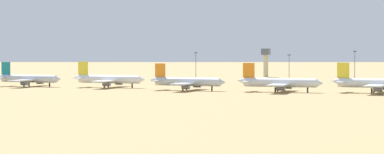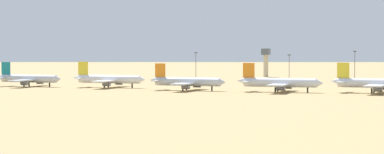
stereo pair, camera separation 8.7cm
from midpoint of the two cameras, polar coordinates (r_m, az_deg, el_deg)
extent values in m
plane|color=tan|center=(337.86, -0.30, -1.03)|extent=(4000.00, 4000.00, 0.00)
pyramid|color=slate|center=(1525.75, -6.23, 3.75)|extent=(245.27, 174.86, 119.32)
pyramid|color=slate|center=(1348.62, 3.64, 3.16)|extent=(427.27, 414.12, 81.87)
cylinder|color=silver|center=(379.77, -12.28, -0.12)|extent=(30.59, 4.41, 3.81)
cone|color=silver|center=(371.19, -10.12, -0.16)|extent=(2.93, 3.68, 3.62)
cone|color=silver|center=(388.86, -14.35, 0.00)|extent=(3.88, 3.32, 3.24)
cube|color=#14727A|center=(386.90, -13.96, 0.65)|extent=(4.97, 0.57, 6.20)
cube|color=silver|center=(390.22, -13.64, -0.01)|extent=(3.18, 6.54, 0.34)
cube|color=silver|center=(383.89, -14.27, -0.05)|extent=(3.18, 6.54, 0.34)
cube|color=silver|center=(379.29, -12.16, -0.21)|extent=(7.08, 30.64, 0.53)
cylinder|color=slate|center=(384.92, -11.47, -0.36)|extent=(3.47, 2.16, 2.10)
cylinder|color=slate|center=(372.80, -12.62, -0.46)|extent=(3.47, 2.16, 2.10)
cylinder|color=black|center=(373.85, -10.78, -0.60)|extent=(0.67, 0.67, 2.10)
cylinder|color=black|center=(382.60, -12.28, -0.54)|extent=(0.67, 0.67, 2.10)
cylinder|color=black|center=(378.74, -12.65, -0.58)|extent=(0.67, 0.67, 2.10)
cylinder|color=white|center=(363.85, -6.32, -0.16)|extent=(31.68, 5.86, 3.94)
cone|color=white|center=(357.26, -3.81, -0.20)|extent=(3.18, 3.91, 3.74)
cone|color=white|center=(371.10, -8.74, -0.04)|extent=(4.13, 3.58, 3.35)
cube|color=yellow|center=(369.47, -8.28, 0.67)|extent=(5.14, 0.80, 6.40)
cube|color=white|center=(373.18, -8.01, -0.05)|extent=(3.55, 6.87, 0.35)
cube|color=white|center=(366.10, -8.55, -0.10)|extent=(3.55, 6.87, 0.35)
cube|color=white|center=(363.48, -6.18, -0.26)|extent=(8.61, 31.85, 0.55)
cylinder|color=slate|center=(369.91, -5.58, -0.42)|extent=(3.67, 2.38, 2.17)
cylinder|color=slate|center=(356.40, -6.51, -0.53)|extent=(3.67, 2.38, 2.17)
cylinder|color=black|center=(359.31, -4.58, -0.67)|extent=(0.69, 0.69, 2.17)
cylinder|color=black|center=(366.75, -6.38, -0.62)|extent=(0.69, 0.69, 2.17)
cylinder|color=black|center=(362.44, -6.69, -0.66)|extent=(0.69, 0.69, 2.17)
cylinder|color=silver|center=(337.25, -0.35, -0.36)|extent=(30.61, 3.93, 3.82)
cone|color=silver|center=(331.59, 2.33, -0.40)|extent=(2.88, 3.64, 3.63)
cone|color=silver|center=(343.60, -2.93, -0.22)|extent=(3.83, 3.26, 3.25)
cube|color=orange|center=(342.14, -2.44, 0.52)|extent=(4.97, 0.49, 6.21)
cube|color=silver|center=(345.82, -2.18, -0.23)|extent=(3.08, 6.51, 0.34)
cube|color=silver|center=(338.81, -2.69, -0.28)|extent=(3.08, 6.51, 0.34)
cube|color=silver|center=(336.93, -0.20, -0.46)|extent=(6.60, 30.62, 0.54)
cylinder|color=slate|center=(343.35, 0.38, -0.63)|extent=(3.45, 2.11, 2.10)
cylinder|color=slate|center=(329.98, -0.49, -0.75)|extent=(3.45, 2.11, 2.10)
cylinder|color=black|center=(333.37, 1.52, -0.90)|extent=(0.67, 0.67, 2.10)
cylinder|color=black|center=(340.06, -0.43, -0.84)|extent=(0.67, 0.67, 2.10)
cylinder|color=black|center=(335.79, -0.72, -0.87)|extent=(0.67, 0.67, 2.10)
cylinder|color=silver|center=(327.54, 6.68, -0.42)|extent=(31.95, 5.50, 3.97)
cone|color=silver|center=(324.50, 9.67, -0.46)|extent=(3.16, 3.91, 3.78)
cone|color=silver|center=(331.44, 3.76, -0.28)|extent=(4.13, 3.57, 3.38)
cube|color=orange|center=(330.43, 4.32, 0.52)|extent=(5.18, 0.74, 6.46)
cube|color=silver|center=(334.47, 4.49, -0.29)|extent=(3.50, 6.90, 0.36)
cube|color=silver|center=(326.76, 4.15, -0.35)|extent=(3.50, 6.90, 0.36)
cube|color=silver|center=(327.37, 6.85, -0.53)|extent=(8.28, 32.08, 0.56)
cylinder|color=slate|center=(334.55, 7.27, -0.71)|extent=(3.68, 2.36, 2.19)
cylinder|color=slate|center=(319.95, 6.76, -0.84)|extent=(3.68, 2.36, 2.19)
cylinder|color=black|center=(325.48, 8.76, -0.99)|extent=(0.70, 0.70, 2.19)
cylinder|color=black|center=(330.33, 6.51, -0.93)|extent=(0.70, 0.70, 2.19)
cylinder|color=black|center=(325.68, 6.34, -0.98)|extent=(0.70, 0.70, 2.19)
cylinder|color=silver|center=(326.78, 13.83, -0.46)|extent=(32.62, 5.67, 4.06)
cone|color=silver|center=(330.30, 10.82, -0.30)|extent=(4.22, 3.65, 3.45)
cube|color=yellow|center=(329.36, 11.41, 0.51)|extent=(5.29, 0.77, 6.59)
cube|color=silver|center=(333.50, 11.55, -0.32)|extent=(3.59, 7.05, 0.37)
cube|color=silver|center=(325.59, 11.24, -0.38)|extent=(3.59, 7.05, 0.37)
cube|color=silver|center=(326.63, 14.00, -0.57)|extent=(8.51, 32.77, 0.57)
cylinder|color=slate|center=(334.02, 14.40, -0.76)|extent=(3.76, 2.41, 2.23)
cylinder|color=slate|center=(319.04, 13.94, -0.89)|extent=(3.76, 2.41, 2.23)
cylinder|color=black|center=(329.60, 13.64, -0.99)|extent=(0.71, 0.71, 2.23)
cylinder|color=black|center=(324.81, 13.48, -1.03)|extent=(0.71, 0.71, 2.23)
cylinder|color=#C6B793|center=(497.23, 5.62, 0.85)|extent=(3.20, 3.20, 14.60)
cube|color=#4C5660|center=(497.10, 5.63, 1.93)|extent=(5.20, 5.20, 4.12)
cylinder|color=#59595E|center=(445.40, 7.38, 0.69)|extent=(0.36, 0.36, 14.75)
cube|color=#333333|center=(445.26, 7.39, 1.67)|extent=(1.80, 0.50, 0.50)
cylinder|color=#59595E|center=(430.91, 12.25, 0.76)|extent=(0.36, 0.36, 17.01)
cube|color=#333333|center=(430.78, 12.26, 1.92)|extent=(1.80, 0.50, 0.50)
cylinder|color=#59595E|center=(451.83, 0.29, 0.81)|extent=(0.36, 0.36, 16.00)
cube|color=#333333|center=(451.70, 0.29, 1.85)|extent=(1.80, 0.50, 0.50)
camera|label=1|loc=(0.04, -90.01, 0.00)|focal=70.22mm
camera|label=2|loc=(0.04, 89.99, 0.00)|focal=70.22mm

